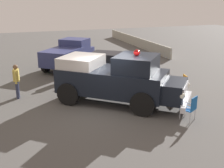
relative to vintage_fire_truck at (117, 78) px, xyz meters
The scene contains 11 objects.
ground_plane 1.33m from the vintage_fire_truck, 122.88° to the left, with size 60.00×60.00×0.00m, color #514F4C.
vintage_fire_truck is the anchor object (origin of this frame).
classic_hot_rod 4.74m from the vintage_fire_truck, 16.98° to the right, with size 4.09×4.60×1.46m.
parked_pickup 7.58m from the vintage_fire_truck, ahead, with size 4.85×4.45×1.90m.
lawn_chair_near_truck 4.62m from the vintage_fire_truck, 19.43° to the left, with size 0.56×0.55×1.02m.
lawn_chair_by_car 3.57m from the vintage_fire_truck, 143.52° to the right, with size 0.67×0.67×1.02m.
lawn_chair_spare 3.58m from the vintage_fire_truck, 90.33° to the right, with size 0.59×0.59×1.02m.
spectator_seated 4.58m from the vintage_fire_truck, 17.82° to the left, with size 0.43×0.57×1.29m.
spectator_standing 4.89m from the vintage_fire_truck, 62.21° to the left, with size 0.65×0.31×1.68m.
traffic_cone 3.36m from the vintage_fire_truck, ahead, with size 0.40×0.40×0.64m.
background_fence 16.03m from the vintage_fire_truck, 27.31° to the right, with size 13.61×0.12×0.90m.
Camera 1 is at (-11.37, 3.90, 4.80)m, focal length 45.61 mm.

